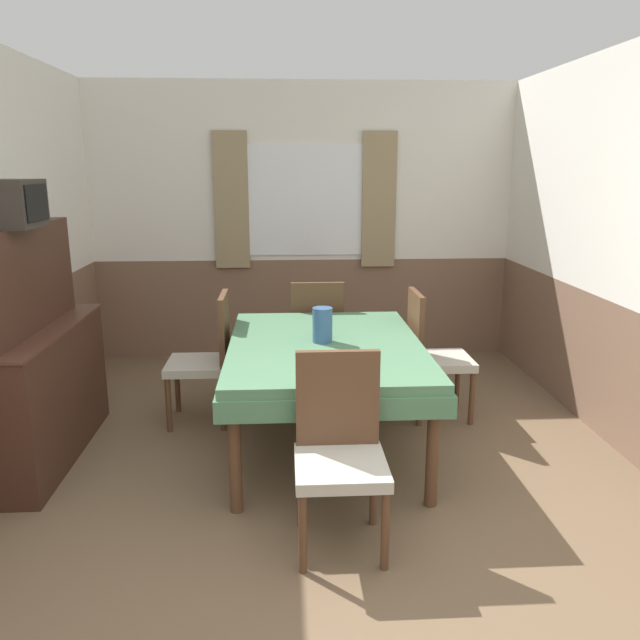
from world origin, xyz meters
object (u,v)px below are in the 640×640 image
(chair_head_window, at_px, (317,334))
(tv, at_px, (11,204))
(dining_table, at_px, (325,357))
(chair_left_far, at_px, (208,355))
(sideboard, at_px, (33,363))
(vase, at_px, (322,325))
(chair_head_near, at_px, (340,446))
(chair_right_far, at_px, (431,351))

(chair_head_window, bearing_deg, tv, -145.44)
(dining_table, height_order, chair_left_far, chair_left_far)
(sideboard, bearing_deg, vase, 1.30)
(sideboard, bearing_deg, chair_head_near, -29.25)
(chair_right_far, bearing_deg, chair_left_far, -90.00)
(chair_right_far, relative_size, tv, 2.51)
(chair_head_window, bearing_deg, sideboard, -149.61)
(chair_right_far, height_order, chair_left_far, same)
(chair_head_window, distance_m, sideboard, 2.13)
(chair_left_far, bearing_deg, chair_head_window, -56.33)
(tv, bearing_deg, sideboard, 106.22)
(chair_right_far, relative_size, chair_head_near, 1.00)
(chair_left_far, height_order, chair_head_near, same)
(chair_head_window, bearing_deg, chair_head_near, -90.00)
(chair_left_far, relative_size, sideboard, 0.64)
(dining_table, bearing_deg, chair_head_window, 90.00)
(chair_left_far, xyz_separation_m, chair_head_window, (0.82, 0.55, 0.00))
(chair_head_window, height_order, sideboard, sideboard)
(chair_right_far, relative_size, chair_left_far, 1.00)
(chair_left_far, distance_m, chair_head_window, 0.99)
(chair_head_window, distance_m, tv, 2.45)
(chair_left_far, height_order, tv, tv)
(chair_head_near, relative_size, sideboard, 0.64)
(chair_head_near, xyz_separation_m, vase, (-0.02, 1.07, 0.34))
(chair_head_near, bearing_deg, sideboard, -29.25)
(chair_head_window, bearing_deg, chair_right_far, -33.67)
(dining_table, relative_size, tv, 4.55)
(sideboard, relative_size, tv, 3.93)
(chair_right_far, xyz_separation_m, sideboard, (-2.66, -0.53, 0.13))
(chair_left_far, height_order, sideboard, sideboard)
(chair_head_window, xyz_separation_m, vase, (-0.02, -1.04, 0.34))
(chair_right_far, bearing_deg, dining_table, -58.27)
(chair_head_window, xyz_separation_m, tv, (-1.79, -1.23, 1.12))
(chair_right_far, distance_m, tv, 2.92)
(chair_left_far, bearing_deg, chair_right_far, -90.00)
(tv, bearing_deg, dining_table, 5.77)
(chair_right_far, bearing_deg, sideboard, -78.69)
(dining_table, distance_m, tv, 2.06)
(dining_table, bearing_deg, chair_head_near, -90.00)
(vase, bearing_deg, dining_table, -44.07)
(chair_head_window, distance_m, chair_head_near, 2.11)
(chair_left_far, xyz_separation_m, vase, (0.80, -0.49, 0.34))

